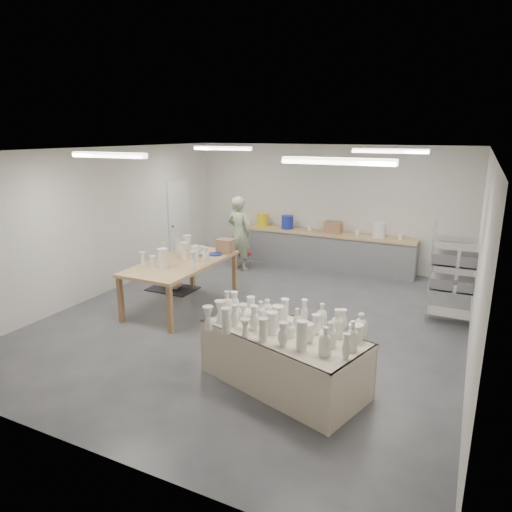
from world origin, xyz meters
The scene contains 9 objects.
room centered at (-0.11, 0.08, 2.06)m, with size 8.00×8.02×3.00m.
back_counter centered at (-0.01, 3.68, 0.49)m, with size 4.60×0.60×1.24m.
wire_shelf centered at (3.20, 1.40, 0.92)m, with size 0.88×0.48×1.80m.
drying_table centered at (1.29, -1.86, 0.43)m, with size 2.38×1.67×1.14m.
work_table centered at (-1.53, 0.05, 0.90)m, with size 1.21×2.41×1.28m.
rug centered at (-2.34, 0.66, 0.01)m, with size 1.00×0.70×0.02m, color black.
cat centered at (-2.32, 0.65, 0.11)m, with size 0.48×0.37×0.19m.
potter centered at (-1.73, 2.62, 0.91)m, with size 0.66×0.43×1.81m, color #95A27D.
red_stool centered at (-1.73, 2.89, 0.30)m, with size 0.39×0.39×0.34m.
Camera 1 is at (3.34, -6.96, 3.27)m, focal length 32.00 mm.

